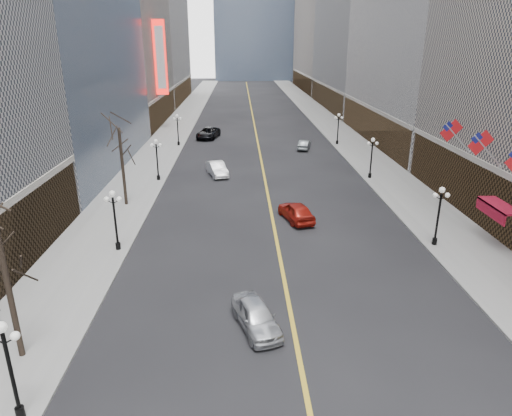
{
  "coord_description": "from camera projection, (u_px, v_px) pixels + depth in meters",
  "views": [
    {
      "loc": [
        -2.77,
        -0.83,
        14.49
      ],
      "look_at": [
        -2.0,
        20.52,
        6.7
      ],
      "focal_mm": 32.0,
      "sensor_mm": 36.0,
      "label": 1
    }
  ],
  "objects": [
    {
      "name": "streetlamp_east_1",
      "position": [
        439.0,
        210.0,
        33.41
      ],
      "size": [
        1.26,
        0.44,
        4.52
      ],
      "color": "black",
      "rests_on": "sidewalk_east"
    },
    {
      "name": "streetlamp_west_1",
      "position": [
        114.0,
        214.0,
        32.61
      ],
      "size": [
        1.26,
        0.44,
        4.52
      ],
      "color": "black",
      "rests_on": "sidewalk_west"
    },
    {
      "name": "car_sb_mid",
      "position": [
        296.0,
        211.0,
        39.13
      ],
      "size": [
        3.15,
        5.14,
        1.63
      ],
      "primitive_type": "imported",
      "rotation": [
        0.0,
        0.0,
        3.41
      ],
      "color": "#9C1A11",
      "rests_on": "ground"
    },
    {
      "name": "car_nb_mid",
      "position": [
        217.0,
        169.0,
        52.36
      ],
      "size": [
        2.91,
        4.99,
        1.55
      ],
      "primitive_type": "imported",
      "rotation": [
        0.0,
        0.0,
        0.29
      ],
      "color": "silver",
      "rests_on": "ground"
    },
    {
      "name": "awning_c",
      "position": [
        497.0,
        207.0,
        33.5
      ],
      "size": [
        1.4,
        4.0,
        0.93
      ],
      "color": "maroon",
      "rests_on": "ground"
    },
    {
      "name": "car_nb_near",
      "position": [
        256.0,
        316.0,
        24.3
      ],
      "size": [
        3.03,
        4.74,
        1.5
      ],
      "primitive_type": "imported",
      "rotation": [
        0.0,
        0.0,
        0.31
      ],
      "color": "#B4B7BC",
      "rests_on": "ground"
    },
    {
      "name": "streetlamp_east_3",
      "position": [
        338.0,
        126.0,
        67.21
      ],
      "size": [
        1.26,
        0.44,
        4.52
      ],
      "color": "black",
      "rests_on": "sidewalk_east"
    },
    {
      "name": "flag_4",
      "position": [
        483.0,
        145.0,
        33.9
      ],
      "size": [
        2.87,
        0.12,
        2.87
      ],
      "color": "#B2B2B7",
      "rests_on": "ground"
    },
    {
      "name": "streetlamp_west_0",
      "position": [
        9.0,
        361.0,
        17.59
      ],
      "size": [
        1.26,
        0.44,
        4.52
      ],
      "color": "black",
      "rests_on": "sidewalk_west"
    },
    {
      "name": "lane_line",
      "position": [
        255.0,
        129.0,
        80.94
      ],
      "size": [
        0.25,
        200.0,
        0.02
      ],
      "primitive_type": "cube",
      "color": "gold",
      "rests_on": "ground"
    },
    {
      "name": "streetlamp_west_2",
      "position": [
        157.0,
        155.0,
        49.51
      ],
      "size": [
        1.26,
        0.44,
        4.52
      ],
      "color": "black",
      "rests_on": "sidewalk_west"
    },
    {
      "name": "sidewalk_west",
      "position": [
        168.0,
        140.0,
        71.06
      ],
      "size": [
        6.0,
        230.0,
        0.15
      ],
      "primitive_type": "cube",
      "color": "gray",
      "rests_on": "ground"
    },
    {
      "name": "car_nb_far",
      "position": [
        208.0,
        133.0,
        72.59
      ],
      "size": [
        3.98,
        6.54,
        1.69
      ],
      "primitive_type": "imported",
      "rotation": [
        0.0,
        0.0,
        -0.2
      ],
      "color": "black",
      "rests_on": "ground"
    },
    {
      "name": "streetlamp_east_2",
      "position": [
        372.0,
        154.0,
        50.31
      ],
      "size": [
        1.26,
        0.44,
        4.52
      ],
      "color": "black",
      "rests_on": "sidewalk_east"
    },
    {
      "name": "streetlamp_west_3",
      "position": [
        178.0,
        127.0,
        66.41
      ],
      "size": [
        1.26,
        0.44,
        4.52
      ],
      "color": "black",
      "rests_on": "sidewalk_west"
    },
    {
      "name": "theatre_marquee",
      "position": [
        160.0,
        58.0,
        76.29
      ],
      "size": [
        2.0,
        0.55,
        12.0
      ],
      "color": "red",
      "rests_on": "ground"
    },
    {
      "name": "car_sb_far",
      "position": [
        304.0,
        145.0,
        65.1
      ],
      "size": [
        2.48,
        4.36,
        1.36
      ],
      "primitive_type": "imported",
      "rotation": [
        0.0,
        0.0,
        2.87
      ],
      "color": "#4D5254",
      "rests_on": "ground"
    },
    {
      "name": "flag_5",
      "position": [
        453.0,
        132.0,
        38.6
      ],
      "size": [
        2.87,
        0.12,
        2.87
      ],
      "color": "#B2B2B7",
      "rests_on": "ground"
    },
    {
      "name": "tree_west_far",
      "position": [
        120.0,
        140.0,
        40.79
      ],
      "size": [
        3.6,
        3.6,
        7.92
      ],
      "color": "#2D231C",
      "rests_on": "sidewalk_west"
    },
    {
      "name": "sidewalk_east",
      "position": [
        346.0,
        139.0,
        72.01
      ],
      "size": [
        6.0,
        230.0,
        0.15
      ],
      "primitive_type": "cube",
      "color": "gray",
      "rests_on": "ground"
    }
  ]
}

